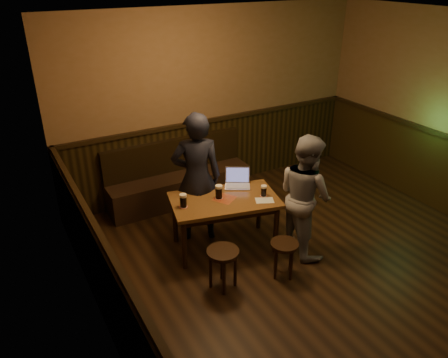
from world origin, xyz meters
name	(u,v)px	position (x,y,z in m)	size (l,w,h in m)	color
room	(339,185)	(0.00, 0.22, 1.20)	(5.04, 6.04, 2.84)	black
bench	(179,182)	(-0.77, 2.75, 0.31)	(2.20, 0.50, 0.95)	black
pub_table	(224,205)	(-0.77, 1.33, 0.61)	(1.45, 1.03, 0.71)	#573818
stool_left	(223,258)	(-1.17, 0.65, 0.39)	(0.48, 0.48, 0.49)	black
stool_right	(284,249)	(-0.45, 0.49, 0.35)	(0.38, 0.38, 0.44)	black
pint_left	(183,201)	(-1.29, 1.39, 0.79)	(0.11, 0.11, 0.17)	maroon
pint_mid	(219,192)	(-0.82, 1.38, 0.79)	(0.11, 0.11, 0.18)	maroon
pint_right	(264,191)	(-0.31, 1.15, 0.78)	(0.09, 0.09, 0.15)	maroon
laptop	(237,181)	(-0.44, 1.57, 0.76)	(0.41, 0.39, 0.23)	silver
menu	(265,200)	(-0.36, 1.05, 0.70)	(0.22, 0.15, 0.00)	silver
person_suit	(197,178)	(-0.95, 1.72, 0.87)	(0.63, 0.42, 1.74)	black
person_grey	(305,195)	(0.06, 0.81, 0.78)	(0.75, 0.59, 1.55)	gray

